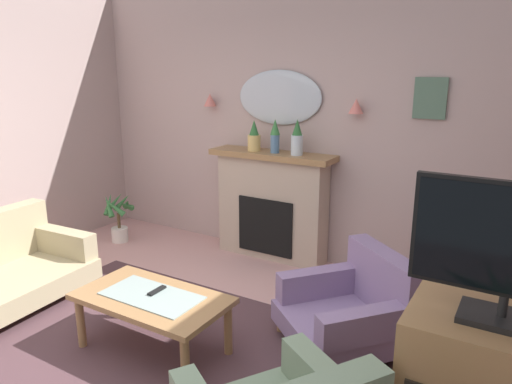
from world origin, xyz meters
TOP-DOWN VIEW (x-y plane):
  - wall_back at (0.00, 2.61)m, footprint 6.24×0.10m
  - patterned_rug at (0.00, 0.20)m, footprint 3.20×2.40m
  - fireplace at (-0.25, 2.39)m, footprint 1.36×0.36m
  - mantel_vase_centre at (-0.45, 2.36)m, footprint 0.14×0.14m
  - mantel_vase_right at (-0.20, 2.36)m, footprint 0.10×0.10m
  - mantel_vase_left at (0.05, 2.36)m, footprint 0.12×0.12m
  - wall_mirror at (-0.25, 2.53)m, footprint 0.96×0.06m
  - wall_sconce_left at (-1.10, 2.48)m, footprint 0.14×0.14m
  - wall_sconce_right at (0.60, 2.48)m, footprint 0.14×0.14m
  - framed_picture at (1.25, 2.54)m, footprint 0.28×0.03m
  - coffee_table at (-0.10, 0.38)m, footprint 1.10×0.60m
  - tv_remote at (-0.11, 0.44)m, footprint 0.04×0.16m
  - armchair_by_coffee_table at (1.11, 1.19)m, footprint 1.14×1.14m
  - tv_flatscreen at (2.07, 0.35)m, footprint 0.84×0.24m
  - potted_plant_small_fern at (-2.03, 1.86)m, footprint 0.37×0.38m

SIDE VIEW (x-z plane):
  - patterned_rug at x=0.00m, z-range 0.00..0.01m
  - armchair_by_coffee_table at x=1.11m, z-range -0.05..0.66m
  - potted_plant_small_fern at x=-2.03m, z-range 0.02..0.60m
  - coffee_table at x=-0.10m, z-range 0.16..0.61m
  - tv_remote at x=-0.11m, z-range 0.44..0.46m
  - fireplace at x=-0.25m, z-range -0.01..1.15m
  - tv_flatscreen at x=2.07m, z-range 0.92..1.57m
  - mantel_vase_centre at x=-0.45m, z-range 1.14..1.46m
  - mantel_vase_left at x=0.05m, z-range 1.14..1.51m
  - mantel_vase_right at x=-0.20m, z-range 1.17..1.51m
  - wall_back at x=0.00m, z-range 0.00..2.98m
  - wall_sconce_left at x=-1.10m, z-range 1.59..1.73m
  - wall_sconce_right at x=0.60m, z-range 1.59..1.73m
  - wall_mirror at x=-0.25m, z-range 1.43..1.99m
  - framed_picture at x=1.25m, z-range 1.57..1.93m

